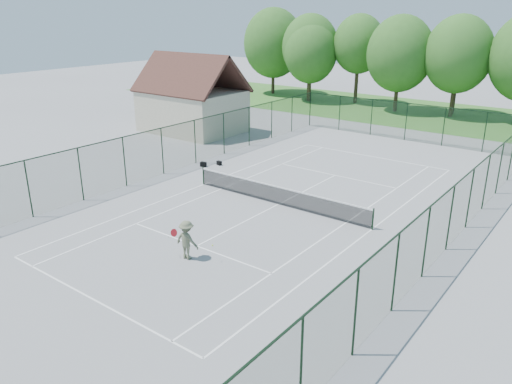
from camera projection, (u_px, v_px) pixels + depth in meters
ground at (278, 204)px, 27.11m from camera, size 140.00×140.00×0.00m
grass_far at (450, 117)px, 49.57m from camera, size 80.00×16.00×0.01m
court_lines at (278, 204)px, 27.11m from camera, size 11.05×23.85×0.01m
tennis_net at (278, 194)px, 26.91m from camera, size 11.08×0.08×1.10m
fence_enclosure at (279, 177)px, 26.58m from camera, size 18.05×36.05×3.02m
utility_building at (192, 95)px, 42.61m from camera, size 8.60×6.27×6.63m
tree_line_far at (458, 54)px, 47.52m from camera, size 39.40×6.40×9.70m
sports_bag_a at (203, 164)px, 33.64m from camera, size 0.44×0.31×0.32m
sports_bag_b at (219, 163)px, 33.98m from camera, size 0.39×0.29×0.28m
tennis_player at (187, 240)px, 20.93m from camera, size 1.96×0.95×1.71m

